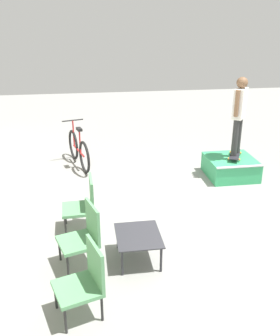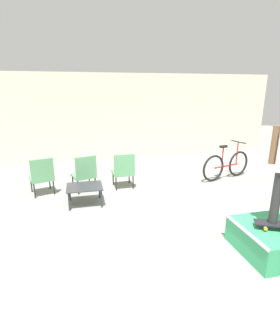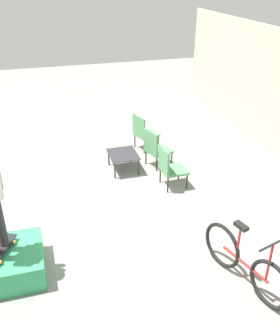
# 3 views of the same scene
# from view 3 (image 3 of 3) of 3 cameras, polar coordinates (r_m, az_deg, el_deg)

# --- Properties ---
(ground_plane) EXTENTS (24.00, 24.00, 0.00)m
(ground_plane) POSITION_cam_3_polar(r_m,az_deg,el_deg) (7.64, -9.66, -5.73)
(ground_plane) COLOR gray
(skate_ramp_box) EXTENTS (1.06, 1.04, 0.46)m
(skate_ramp_box) POSITION_cam_3_polar(r_m,az_deg,el_deg) (6.27, -19.31, -13.48)
(skate_ramp_box) COLOR #339E60
(skate_ramp_box) RESTS_ON ground_plane
(skateboard_on_ramp) EXTENTS (0.74, 0.49, 0.07)m
(skateboard_on_ramp) POSITION_cam_3_polar(r_m,az_deg,el_deg) (6.09, -20.53, -11.51)
(skateboard_on_ramp) COLOR black
(skateboard_on_ramp) RESTS_ON skate_ramp_box
(coffee_table) EXTENTS (0.77, 0.65, 0.42)m
(coffee_table) POSITION_cam_3_polar(r_m,az_deg,el_deg) (8.66, -2.60, 1.89)
(coffee_table) COLOR #2D2D33
(coffee_table) RESTS_ON ground_plane
(patio_chair_left) EXTENTS (0.65, 0.65, 0.93)m
(patio_chair_left) POSITION_cam_3_polar(r_m,az_deg,el_deg) (9.64, 0.51, 5.58)
(patio_chair_left) COLOR black
(patio_chair_left) RESTS_ON ground_plane
(patio_chair_center) EXTENTS (0.65, 0.65, 0.93)m
(patio_chair_center) POSITION_cam_3_polar(r_m,az_deg,el_deg) (8.78, 2.38, 3.14)
(patio_chair_center) COLOR black
(patio_chair_center) RESTS_ON ground_plane
(patio_chair_right) EXTENTS (0.54, 0.54, 0.93)m
(patio_chair_right) POSITION_cam_3_polar(r_m,az_deg,el_deg) (7.96, 4.54, 0.25)
(patio_chair_right) COLOR black
(patio_chair_right) RESTS_ON ground_plane
(bicycle) EXTENTS (1.68, 0.62, 1.04)m
(bicycle) POSITION_cam_3_polar(r_m,az_deg,el_deg) (5.88, 15.72, -13.74)
(bicycle) COLOR black
(bicycle) RESTS_ON ground_plane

